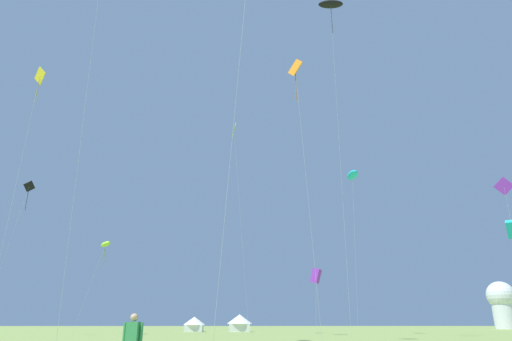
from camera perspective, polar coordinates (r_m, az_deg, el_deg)
The scene contains 13 objects.
kite_yellow_diamond at distance 35.89m, azimuth -26.71°, elevation 9.81°, with size 1.19×1.29×19.32m.
kite_lime_diamond at distance 65.12m, azimuth -2.86°, elevation 5.02°, with size 2.64×3.63×29.94m.
kite_cyan_box at distance 52.18m, azimuth 30.49°, elevation -6.66°, with size 1.63×3.00×11.52m.
kite_black_parafoil at distance 55.55m, azimuth 9.76°, elevation 20.60°, with size 2.94×2.80×37.49m.
kite_purple_box at distance 58.57m, azimuth 7.85°, elevation -13.49°, with size 1.68×2.23×8.24m.
kite_cyan_parafoil at distance 65.19m, azimuth 12.52°, elevation -0.61°, with size 2.13×3.68×22.54m.
kite_lime_parafoil at distance 63.49m, azimuth -19.11°, elevation -9.12°, with size 3.66×3.12×12.06m.
kite_orange_diamond at distance 42.40m, azimuth 5.22°, elevation 12.66°, with size 1.65×3.08×25.52m.
kite_purple_diamond at distance 59.49m, azimuth 29.76°, elevation -1.97°, with size 2.16×1.00×17.93m.
kite_black_diamond at distance 63.05m, azimuth -27.76°, elevation -2.49°, with size 2.97×1.42×18.82m.
festival_tent_left at distance 77.81m, azimuth -8.10°, elevation -19.23°, with size 3.69×3.69×2.40m.
festival_tent_right at distance 77.32m, azimuth -2.16°, elevation -19.24°, with size 4.27×4.27×2.77m.
observatory_dome at distance 122.13m, azimuth 29.54°, elevation -14.79°, with size 6.40×6.40×10.80m.
Camera 1 is at (-0.76, -5.52, 1.48)m, focal length 30.52 mm.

